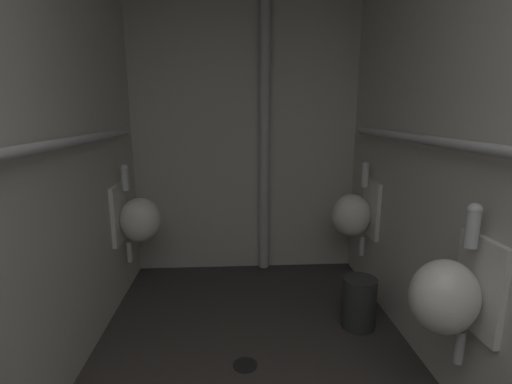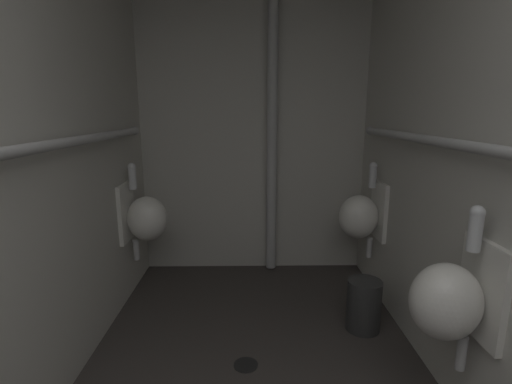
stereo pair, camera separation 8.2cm
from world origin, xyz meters
The scene contains 10 objects.
wall_right centered at (1.01, 1.79, 1.37)m, with size 0.06×3.70×2.73m, color beige.
wall_back centered at (0.00, 3.61, 1.37)m, with size 2.08×0.06×2.73m, color beige.
urinal_left_mid centered at (-0.83, 3.03, 0.64)m, with size 0.32×0.30×0.76m.
urinal_right_mid centered at (0.83, 1.74, 0.64)m, with size 0.32×0.30×0.76m.
urinal_right_far centered at (0.83, 3.05, 0.64)m, with size 0.32×0.30×0.76m.
supply_pipe_left centered at (-0.92, 1.80, 1.28)m, with size 0.06×2.92×0.06m.
supply_pipe_right centered at (0.92, 1.79, 1.28)m, with size 0.06×2.99×0.06m.
standpipe_back_wall centered at (0.16, 3.50, 1.37)m, with size 0.09×0.09×2.68m, color #B2B2B2.
floor_drain centered at (-0.05, 2.18, 0.00)m, with size 0.14×0.14×0.01m, color black.
waste_bin centered at (0.72, 2.53, 0.17)m, with size 0.22×0.22×0.34m, color #2D2D2D.
Camera 1 is at (-0.11, 0.30, 1.43)m, focal length 26.15 mm.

